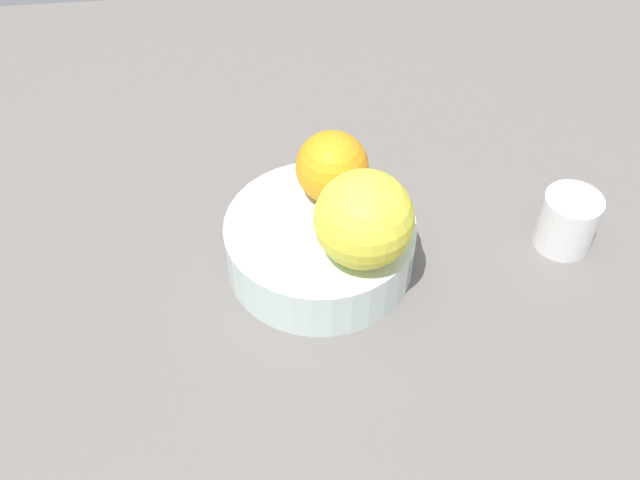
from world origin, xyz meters
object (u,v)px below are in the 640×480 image
(fruit_bowl, at_px, (320,245))
(ceramic_cup, at_px, (568,222))
(orange_in_bowl_1, at_px, (364,219))
(orange_in_bowl_0, at_px, (332,167))

(fruit_bowl, bearing_deg, ceramic_cup, 89.83)
(orange_in_bowl_1, bearing_deg, fruit_bowl, -141.25)
(ceramic_cup, bearing_deg, orange_in_bowl_0, -99.94)
(orange_in_bowl_1, height_order, ceramic_cup, orange_in_bowl_1)
(ceramic_cup, bearing_deg, orange_in_bowl_1, -79.13)
(orange_in_bowl_1, distance_m, ceramic_cup, 0.23)
(orange_in_bowl_0, bearing_deg, orange_in_bowl_1, 12.12)
(orange_in_bowl_0, relative_size, orange_in_bowl_1, 0.79)
(orange_in_bowl_0, distance_m, ceramic_cup, 0.24)
(fruit_bowl, relative_size, ceramic_cup, 3.02)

